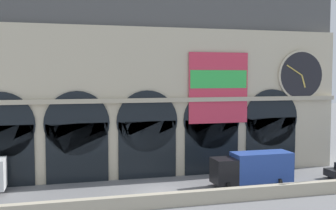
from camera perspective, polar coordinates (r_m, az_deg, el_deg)
ground_plane at (r=36.80m, az=-1.25°, el=-12.01°), size 200.00×200.00×0.00m
quay_parapet_wall at (r=32.61m, az=0.59°, el=-13.10°), size 90.00×0.70×1.11m
station_building at (r=43.19m, az=-3.70°, el=2.87°), size 42.33×6.36×19.08m
box_truck_mideast at (r=38.93m, az=11.79°, el=-8.62°), size 7.50×2.91×3.12m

